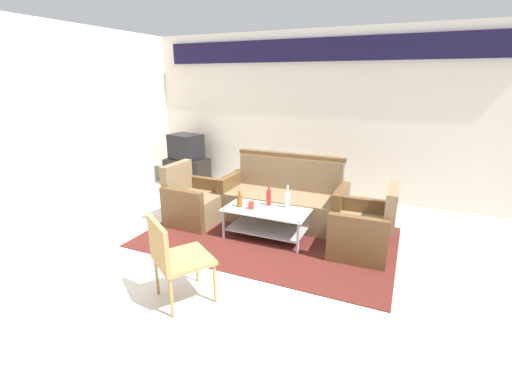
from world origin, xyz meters
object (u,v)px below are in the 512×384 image
object	(u,v)px
armchair_left	(194,203)
tv_stand	(187,172)
television	(186,147)
bottle_brown	(240,200)
couch	(283,201)
coffee_table	(267,219)
armchair_right	(363,231)
wicker_chair	(174,254)
bottle_red	(269,197)
cup	(251,205)
bottle_clear	(287,199)

from	to	relation	value
armchair_left	tv_stand	xyz separation A→B (m)	(-1.19, 1.56, -0.03)
television	bottle_brown	bearing A→B (deg)	152.69
couch	tv_stand	xyz separation A→B (m)	(-2.38, 0.99, -0.06)
coffee_table	tv_stand	bearing A→B (deg)	145.56
armchair_right	tv_stand	size ratio (longest dim) A/B	1.06
coffee_table	wicker_chair	size ratio (longest dim) A/B	1.31
armchair_right	television	xyz separation A→B (m)	(-3.59, 1.56, 0.47)
television	wicker_chair	bearing A→B (deg)	135.94
bottle_red	cup	bearing A→B (deg)	-125.03
bottle_red	bottle_clear	world-z (taller)	bottle_clear
coffee_table	tv_stand	xyz separation A→B (m)	(-2.38, 1.63, -0.01)
television	bottle_red	bearing A→B (deg)	160.37
television	coffee_table	bearing A→B (deg)	158.44
bottle_red	coffee_table	bearing A→B (deg)	-76.15
couch	bottle_clear	bearing A→B (deg)	115.07
bottle_brown	television	distance (m)	2.65
television	cup	bearing A→B (deg)	154.83
bottle_brown	cup	world-z (taller)	bottle_brown
couch	cup	size ratio (longest dim) A/B	18.02
armchair_right	bottle_red	bearing A→B (deg)	85.21
television	armchair_right	bearing A→B (deg)	169.44
armchair_right	cup	distance (m)	1.42
couch	bottle_red	xyz separation A→B (m)	(-0.03, -0.50, 0.20)
bottle_clear	wicker_chair	size ratio (longest dim) A/B	0.37
bottle_brown	bottle_clear	world-z (taller)	bottle_clear
tv_stand	television	distance (m)	0.50
couch	armchair_left	distance (m)	1.31
armchair_right	bottle_brown	distance (m)	1.60
bottle_brown	tv_stand	size ratio (longest dim) A/B	0.28
couch	wicker_chair	world-z (taller)	couch
couch	armchair_right	xyz separation A→B (m)	(1.22, -0.57, -0.03)
bottle_red	bottle_brown	bearing A→B (deg)	-147.96
armchair_right	armchair_left	bearing A→B (deg)	88.14
couch	cup	world-z (taller)	couch
bottle_clear	wicker_chair	bearing A→B (deg)	-105.11
coffee_table	bottle_red	bearing A→B (deg)	103.85
armchair_left	bottle_clear	world-z (taller)	armchair_left
armchair_left	bottle_red	distance (m)	1.18
bottle_red	tv_stand	size ratio (longest dim) A/B	0.36
bottle_red	couch	bearing A→B (deg)	86.67
tv_stand	bottle_brown	bearing A→B (deg)	-40.18
couch	armchair_right	size ratio (longest dim) A/B	2.12
coffee_table	bottle_brown	bearing A→B (deg)	-169.08
couch	armchair_right	world-z (taller)	couch
couch	bottle_clear	world-z (taller)	couch
armchair_left	wicker_chair	world-z (taller)	armchair_left
couch	television	world-z (taller)	television
armchair_right	bottle_clear	bearing A→B (deg)	83.91
couch	coffee_table	distance (m)	0.64
armchair_left	television	size ratio (longest dim) A/B	1.24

